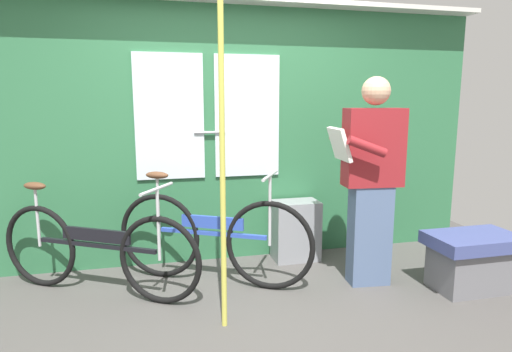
{
  "coord_description": "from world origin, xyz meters",
  "views": [
    {
      "loc": [
        -0.73,
        -2.82,
        1.49
      ],
      "look_at": [
        0.1,
        0.53,
        0.89
      ],
      "focal_mm": 30.49,
      "sensor_mm": 36.0,
      "label": 1
    }
  ],
  "objects_px": {
    "bicycle_leaning_behind": "(96,250)",
    "bench_seat_corner": "(472,260)",
    "handrail_pole": "(222,154)",
    "trash_bin_by_wall": "(296,230)",
    "passenger_reading_newspaper": "(371,178)",
    "bicycle_near_door": "(212,238)"
  },
  "relations": [
    {
      "from": "bicycle_near_door",
      "to": "bench_seat_corner",
      "type": "bearing_deg",
      "value": 11.62
    },
    {
      "from": "bicycle_leaning_behind",
      "to": "handrail_pole",
      "type": "height_order",
      "value": "handrail_pole"
    },
    {
      "from": "passenger_reading_newspaper",
      "to": "trash_bin_by_wall",
      "type": "xyz_separation_m",
      "value": [
        -0.39,
        0.66,
        -0.6
      ]
    },
    {
      "from": "handrail_pole",
      "to": "bench_seat_corner",
      "type": "distance_m",
      "value": 2.21
    },
    {
      "from": "bicycle_near_door",
      "to": "passenger_reading_newspaper",
      "type": "height_order",
      "value": "passenger_reading_newspaper"
    },
    {
      "from": "bicycle_near_door",
      "to": "trash_bin_by_wall",
      "type": "bearing_deg",
      "value": 51.64
    },
    {
      "from": "bicycle_leaning_behind",
      "to": "bench_seat_corner",
      "type": "distance_m",
      "value": 2.95
    },
    {
      "from": "bicycle_leaning_behind",
      "to": "passenger_reading_newspaper",
      "type": "relative_size",
      "value": 0.91
    },
    {
      "from": "bicycle_leaning_behind",
      "to": "passenger_reading_newspaper",
      "type": "height_order",
      "value": "passenger_reading_newspaper"
    },
    {
      "from": "bicycle_near_door",
      "to": "bicycle_leaning_behind",
      "type": "xyz_separation_m",
      "value": [
        -0.89,
        -0.0,
        -0.02
      ]
    },
    {
      "from": "trash_bin_by_wall",
      "to": "bench_seat_corner",
      "type": "xyz_separation_m",
      "value": [
        1.14,
        -0.97,
        -0.04
      ]
    },
    {
      "from": "bicycle_leaning_behind",
      "to": "trash_bin_by_wall",
      "type": "height_order",
      "value": "bicycle_leaning_behind"
    },
    {
      "from": "bicycle_leaning_behind",
      "to": "bench_seat_corner",
      "type": "relative_size",
      "value": 2.18
    },
    {
      "from": "passenger_reading_newspaper",
      "to": "handrail_pole",
      "type": "distance_m",
      "value": 1.35
    },
    {
      "from": "bicycle_leaning_behind",
      "to": "bench_seat_corner",
      "type": "bearing_deg",
      "value": 18.6
    },
    {
      "from": "bicycle_leaning_behind",
      "to": "trash_bin_by_wall",
      "type": "relative_size",
      "value": 2.72
    },
    {
      "from": "trash_bin_by_wall",
      "to": "bench_seat_corner",
      "type": "bearing_deg",
      "value": -40.37
    },
    {
      "from": "bicycle_leaning_behind",
      "to": "passenger_reading_newspaper",
      "type": "xyz_separation_m",
      "value": [
        2.13,
        -0.3,
        0.52
      ]
    },
    {
      "from": "passenger_reading_newspaper",
      "to": "handrail_pole",
      "type": "relative_size",
      "value": 0.72
    },
    {
      "from": "passenger_reading_newspaper",
      "to": "trash_bin_by_wall",
      "type": "height_order",
      "value": "passenger_reading_newspaper"
    },
    {
      "from": "handrail_pole",
      "to": "bench_seat_corner",
      "type": "xyz_separation_m",
      "value": [
        2.01,
        0.1,
        -0.92
      ]
    },
    {
      "from": "bench_seat_corner",
      "to": "handrail_pole",
      "type": "bearing_deg",
      "value": -177.19
    }
  ]
}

